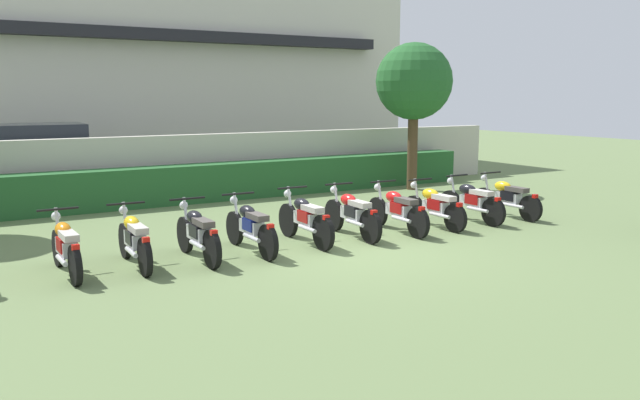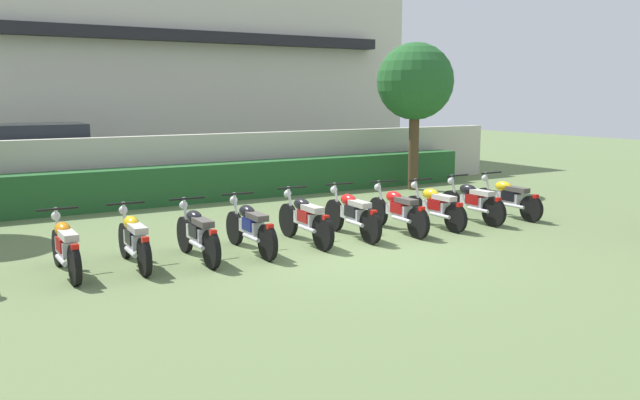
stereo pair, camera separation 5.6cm
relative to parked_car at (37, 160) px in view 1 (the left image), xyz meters
name	(u,v)px [view 1 (the left image)]	position (x,y,z in m)	size (l,w,h in m)	color
ground	(353,250)	(3.70, -9.42, -0.94)	(60.00, 60.00, 0.00)	#607547
building	(121,49)	(3.70, 5.43, 3.32)	(20.28, 6.50, 8.51)	beige
compound_wall	(204,166)	(3.70, -2.44, -0.12)	(19.27, 0.30, 1.64)	#BCB7A8
hedge_row	(215,182)	(3.70, -3.14, -0.47)	(15.42, 0.70, 0.93)	#235628
parked_car	(37,160)	(0.00, 0.00, 0.00)	(4.56, 2.21, 1.89)	#9EA3A8
tree_far_side	(414,83)	(9.20, -4.20, 2.04)	(2.12, 2.12, 4.07)	#4C3823
motorcycle_in_row_0	(66,246)	(-0.81, -8.56, -0.50)	(0.60, 1.81, 0.95)	black
motorcycle_in_row_1	(134,239)	(0.19, -8.58, -0.50)	(0.60, 1.84, 0.95)	black
motorcycle_in_row_2	(198,233)	(1.17, -8.70, -0.49)	(0.60, 1.86, 0.96)	black
motorcycle_in_row_3	(251,226)	(2.13, -8.64, -0.49)	(0.60, 1.94, 0.96)	black
motorcycle_in_row_4	(305,218)	(3.25, -8.54, -0.48)	(0.60, 1.94, 0.97)	black
motorcycle_in_row_5	(352,213)	(4.26, -8.53, -0.48)	(0.60, 1.93, 0.97)	black
motorcycle_in_row_6	(397,210)	(5.26, -8.63, -0.49)	(0.60, 1.93, 0.96)	black
motorcycle_in_row_7	(434,206)	(6.19, -8.63, -0.50)	(0.60, 1.80, 0.94)	black
motorcycle_in_row_8	(472,201)	(7.25, -8.59, -0.49)	(0.60, 1.83, 0.95)	black
motorcycle_in_row_9	(507,197)	(8.29, -8.58, -0.50)	(0.60, 1.91, 0.94)	black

